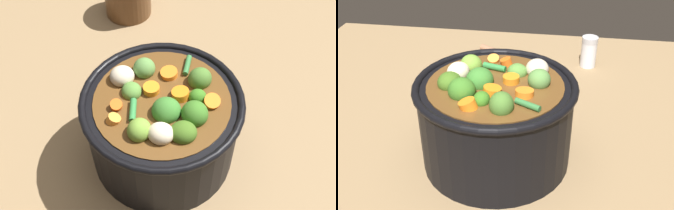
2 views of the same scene
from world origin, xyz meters
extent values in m
plane|color=#8C704C|center=(0.00, 0.00, 0.00)|extent=(1.10, 1.10, 0.00)
cylinder|color=black|center=(0.00, 0.00, 0.07)|extent=(0.24, 0.24, 0.14)
torus|color=black|center=(0.00, 0.00, 0.14)|extent=(0.25, 0.25, 0.01)
cylinder|color=brown|center=(0.00, 0.00, 0.08)|extent=(0.21, 0.21, 0.13)
ellipsoid|color=#558640|center=(0.07, 0.01, 0.15)|extent=(0.05, 0.05, 0.03)
ellipsoid|color=#548737|center=(0.03, 0.04, 0.14)|extent=(0.03, 0.03, 0.03)
ellipsoid|color=#41691E|center=(-0.07, -0.01, 0.15)|extent=(0.05, 0.05, 0.03)
ellipsoid|color=#39792C|center=(-0.02, 0.00, 0.15)|extent=(0.06, 0.06, 0.04)
ellipsoid|color=#39741E|center=(-0.01, -0.05, 0.14)|extent=(0.03, 0.03, 0.02)
ellipsoid|color=olive|center=(-0.05, 0.05, 0.15)|extent=(0.05, 0.05, 0.03)
ellipsoid|color=#47732B|center=(0.02, -0.07, 0.15)|extent=(0.04, 0.04, 0.04)
ellipsoid|color=#397223|center=(-0.04, -0.04, 0.15)|extent=(0.05, 0.05, 0.04)
cylinder|color=orange|center=(0.00, -0.03, 0.14)|extent=(0.04, 0.04, 0.02)
cylinder|color=orange|center=(-0.02, 0.08, 0.14)|extent=(0.02, 0.02, 0.02)
cylinder|color=orange|center=(0.05, -0.03, 0.14)|extent=(0.03, 0.03, 0.02)
cylinder|color=orange|center=(0.02, 0.01, 0.14)|extent=(0.03, 0.03, 0.02)
cylinder|color=orange|center=(0.01, 0.07, 0.14)|extent=(0.02, 0.02, 0.02)
cylinder|color=orange|center=(-0.03, -0.07, 0.14)|extent=(0.03, 0.03, 0.02)
ellipsoid|color=beige|center=(-0.06, 0.02, 0.15)|extent=(0.05, 0.05, 0.03)
ellipsoid|color=beige|center=(0.06, 0.05, 0.15)|extent=(0.04, 0.04, 0.03)
cylinder|color=#2E7E3B|center=(-0.01, 0.05, 0.15)|extent=(0.04, 0.02, 0.01)
cylinder|color=#337238|center=(0.06, -0.06, 0.15)|extent=(0.04, 0.03, 0.01)
ellipsoid|color=#96684A|center=(-0.09, 0.25, 0.01)|extent=(0.09, 0.08, 0.02)
cylinder|color=#96684A|center=(-0.02, 0.36, 0.01)|extent=(0.20, 0.13, 0.02)
cylinder|color=silver|center=(0.16, 0.37, 0.03)|extent=(0.04, 0.04, 0.06)
cylinder|color=#B7B7BC|center=(0.16, 0.37, 0.07)|extent=(0.04, 0.04, 0.01)
camera|label=1|loc=(-0.39, 0.10, 0.63)|focal=44.68mm
camera|label=2|loc=(0.10, -0.54, 0.45)|focal=44.40mm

